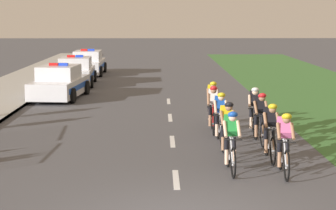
{
  "coord_description": "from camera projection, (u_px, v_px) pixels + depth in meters",
  "views": [
    {
      "loc": [
        -0.36,
        -10.04,
        3.75
      ],
      "look_at": [
        -0.13,
        6.79,
        1.1
      ],
      "focal_mm": 62.32,
      "sensor_mm": 36.0,
      "label": 1
    }
  ],
  "objects": [
    {
      "name": "police_car_third",
      "position": [
        88.0,
        64.0,
        36.12
      ],
      "size": [
        2.0,
        4.4,
        1.59
      ],
      "color": "silver",
      "rests_on": "ground"
    },
    {
      "name": "cyclist_third",
      "position": [
        227.0,
        128.0,
        15.2
      ],
      "size": [
        0.43,
        1.72,
        1.56
      ],
      "color": "black",
      "rests_on": "ground"
    },
    {
      "name": "police_car_nearest",
      "position": [
        60.0,
        83.0,
        25.91
      ],
      "size": [
        2.3,
        4.54,
        1.59
      ],
      "color": "silver",
      "rests_on": "ground"
    },
    {
      "name": "cyclist_sixth",
      "position": [
        260.0,
        117.0,
        16.84
      ],
      "size": [
        0.43,
        1.72,
        1.56
      ],
      "color": "black",
      "rests_on": "ground"
    },
    {
      "name": "cyclist_lead",
      "position": [
        231.0,
        140.0,
        13.76
      ],
      "size": [
        0.42,
        1.72,
        1.56
      ],
      "color": "black",
      "rests_on": "ground"
    },
    {
      "name": "police_car_second",
      "position": [
        76.0,
        72.0,
        30.84
      ],
      "size": [
        2.16,
        4.48,
        1.59
      ],
      "color": "silver",
      "rests_on": "ground"
    },
    {
      "name": "cyclist_fourth",
      "position": [
        270.0,
        131.0,
        14.9
      ],
      "size": [
        0.42,
        1.72,
        1.56
      ],
      "color": "black",
      "rests_on": "ground"
    },
    {
      "name": "cyclist_seventh",
      "position": [
        213.0,
        108.0,
        18.45
      ],
      "size": [
        0.43,
        1.72,
        1.56
      ],
      "color": "black",
      "rests_on": "ground"
    },
    {
      "name": "lane_markings_centre",
      "position": [
        172.0,
        141.0,
        17.24
      ],
      "size": [
        0.14,
        17.6,
        0.01
      ],
      "color": "white",
      "rests_on": "ground"
    },
    {
      "name": "kerb_edge",
      "position": [
        26.0,
        103.0,
        24.24
      ],
      "size": [
        0.16,
        60.0,
        0.13
      ],
      "primitive_type": "cube",
      "color": "#9E9E99",
      "rests_on": "ground"
    },
    {
      "name": "cyclist_ninth",
      "position": [
        212.0,
        102.0,
        19.62
      ],
      "size": [
        0.42,
        1.72,
        1.56
      ],
      "color": "black",
      "rests_on": "ground"
    },
    {
      "name": "cyclist_second",
      "position": [
        284.0,
        143.0,
        13.5
      ],
      "size": [
        0.43,
        1.72,
        1.56
      ],
      "color": "black",
      "rests_on": "ground"
    },
    {
      "name": "cyclist_eighth",
      "position": [
        254.0,
        110.0,
        18.09
      ],
      "size": [
        0.45,
        1.72,
        1.56
      ],
      "color": "black",
      "rests_on": "ground"
    },
    {
      "name": "cyclist_fifth",
      "position": [
        220.0,
        116.0,
        16.96
      ],
      "size": [
        0.42,
        1.72,
        1.56
      ],
      "color": "black",
      "rests_on": "ground"
    }
  ]
}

